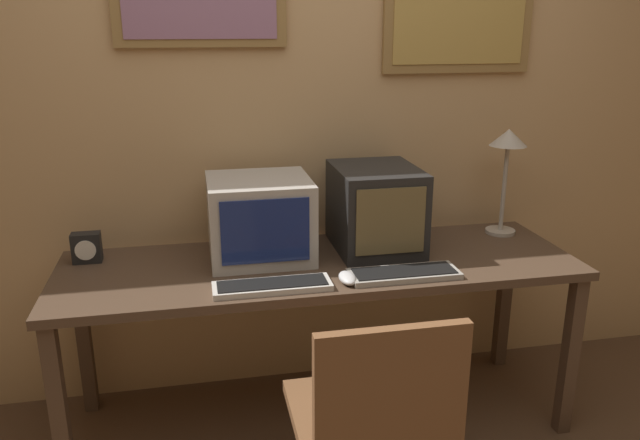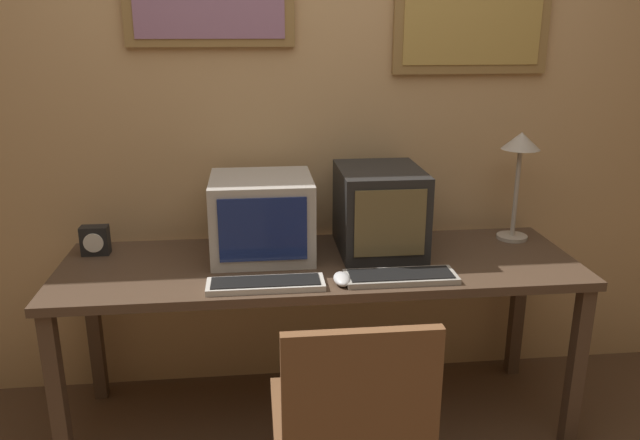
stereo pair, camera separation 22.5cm
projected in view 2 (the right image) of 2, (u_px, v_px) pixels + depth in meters
wall_back at (311, 109)px, 2.77m from camera, size 8.00×0.08×2.60m
desk at (320, 278)px, 2.56m from camera, size 2.10×0.67×0.75m
monitor_left at (262, 216)px, 2.57m from camera, size 0.41×0.40×0.33m
monitor_right at (379, 210)px, 2.63m from camera, size 0.34×0.43×0.35m
keyboard_main at (266, 284)px, 2.29m from camera, size 0.43×0.13×0.03m
keyboard_side at (401, 277)px, 2.36m from camera, size 0.42×0.15×0.03m
mouse_near_keyboard at (342, 279)px, 2.32m from camera, size 0.06×0.12×0.04m
desk_clock at (95, 240)px, 2.60m from camera, size 0.11×0.07×0.12m
desk_lamp at (520, 156)px, 2.70m from camera, size 0.17×0.17×0.48m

